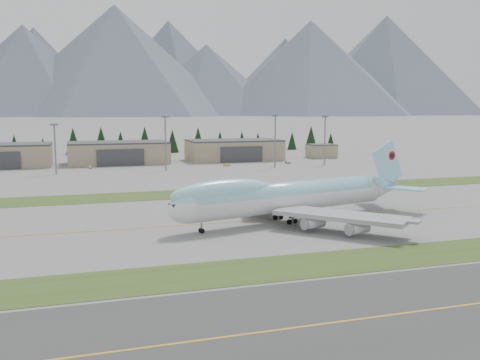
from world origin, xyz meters
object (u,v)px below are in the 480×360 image
object	(u,v)px
service_vehicle_b	(227,166)
boeing_747_freighter	(288,196)
hangar_right	(234,150)
service_vehicle_c	(288,163)
service_vehicle_a	(90,168)
hangar_center	(118,153)

from	to	relation	value
service_vehicle_b	boeing_747_freighter	bearing A→B (deg)	-167.96
hangar_right	service_vehicle_c	bearing A→B (deg)	-50.94
boeing_747_freighter	service_vehicle_a	world-z (taller)	boeing_747_freighter
boeing_747_freighter	service_vehicle_b	world-z (taller)	boeing_747_freighter
hangar_center	service_vehicle_b	world-z (taller)	hangar_center
hangar_right	service_vehicle_c	world-z (taller)	hangar_right
boeing_747_freighter	service_vehicle_b	bearing A→B (deg)	66.61
boeing_747_freighter	hangar_center	distance (m)	155.57
service_vehicle_b	hangar_right	bearing A→B (deg)	-1.95
service_vehicle_a	service_vehicle_c	distance (m)	94.81
service_vehicle_b	service_vehicle_a	bearing A→B (deg)	103.15
service_vehicle_b	service_vehicle_c	distance (m)	32.54
hangar_right	service_vehicle_a	size ratio (longest dim) A/B	12.90
boeing_747_freighter	service_vehicle_a	bearing A→B (deg)	93.14
boeing_747_freighter	hangar_right	world-z (taller)	boeing_747_freighter
hangar_right	service_vehicle_a	xyz separation A→B (m)	(-74.32, -18.67, -5.39)
service_vehicle_a	service_vehicle_b	world-z (taller)	service_vehicle_a
boeing_747_freighter	service_vehicle_c	size ratio (longest dim) A/B	15.68
hangar_center	service_vehicle_a	size ratio (longest dim) A/B	12.90
service_vehicle_a	service_vehicle_c	bearing A→B (deg)	-10.32
hangar_right	hangar_center	bearing A→B (deg)	180.00
hangar_right	service_vehicle_c	xyz separation A→B (m)	(20.28, -24.99, -5.39)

